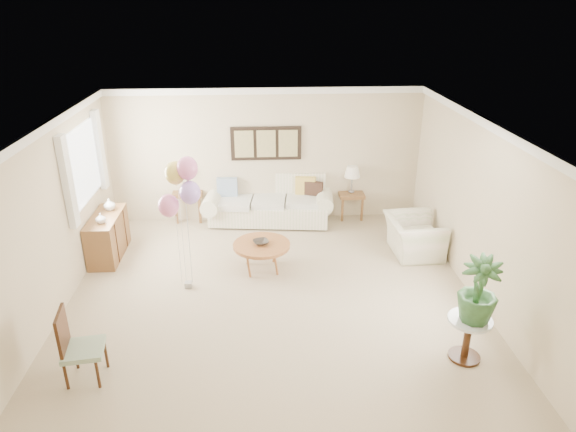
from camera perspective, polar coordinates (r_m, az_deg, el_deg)
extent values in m
plane|color=tan|center=(7.78, -1.75, -8.93)|extent=(6.00, 6.00, 0.00)
cube|color=beige|center=(10.00, -2.43, 6.73)|extent=(6.00, 0.04, 2.60)
cube|color=beige|center=(4.58, -0.62, -15.18)|extent=(6.00, 0.04, 2.60)
cube|color=beige|center=(7.71, -24.77, -0.65)|extent=(0.04, 6.00, 2.60)
cube|color=beige|center=(7.84, 20.61, 0.44)|extent=(0.04, 6.00, 2.60)
cube|color=white|center=(6.76, -2.02, 9.96)|extent=(6.00, 6.00, 0.02)
cube|color=white|center=(9.69, -2.55, 13.72)|extent=(6.00, 0.06, 0.12)
cube|color=white|center=(7.33, -26.17, 8.25)|extent=(0.06, 6.00, 0.12)
cube|color=white|center=(7.47, 21.74, 9.23)|extent=(0.06, 6.00, 0.12)
cube|color=white|center=(8.91, -21.85, 5.32)|extent=(0.04, 1.40, 1.20)
cube|color=white|center=(8.13, -23.28, 3.47)|extent=(0.10, 0.22, 1.40)
cube|color=white|center=(9.68, -20.18, 6.91)|extent=(0.10, 0.22, 1.40)
cube|color=black|center=(9.90, -2.45, 8.07)|extent=(1.35, 0.04, 0.65)
cube|color=#8C8C59|center=(9.88, -4.91, 7.97)|extent=(0.36, 0.02, 0.52)
cube|color=#8C8C59|center=(9.87, -2.45, 8.03)|extent=(0.36, 0.02, 0.52)
cube|color=#8C8C59|center=(9.89, 0.01, 8.07)|extent=(0.36, 0.02, 0.52)
cube|color=silver|center=(10.16, -2.11, 0.59)|extent=(2.38, 1.18, 0.37)
cube|color=silver|center=(10.33, -2.20, 3.45)|extent=(2.30, 0.48, 0.57)
cylinder|color=silver|center=(10.10, -8.34, 1.69)|extent=(0.43, 0.97, 0.33)
cylinder|color=silver|center=(10.15, 4.05, 1.98)|extent=(0.43, 0.97, 0.33)
cube|color=beige|center=(10.03, -5.87, 1.59)|extent=(0.70, 0.81, 0.12)
cube|color=beige|center=(10.02, -2.12, 1.68)|extent=(0.70, 0.81, 0.12)
cube|color=beige|center=(10.06, 1.62, 1.77)|extent=(0.70, 0.81, 0.12)
cube|color=#8199B5|center=(10.12, -6.77, 3.14)|extent=(0.40, 0.12, 0.40)
cube|color=gold|center=(10.15, 1.96, 3.34)|extent=(0.40, 0.12, 0.40)
cube|color=#37231A|center=(10.12, 2.87, 2.89)|extent=(0.35, 0.10, 0.35)
cube|color=silver|center=(10.24, -2.09, -0.49)|extent=(2.08, 0.83, 0.04)
cube|color=brown|center=(10.32, -11.04, 2.65)|extent=(0.57, 0.52, 0.08)
cube|color=brown|center=(10.28, -12.30, 0.58)|extent=(0.05, 0.05, 0.54)
cube|color=brown|center=(10.22, -9.77, 0.64)|extent=(0.05, 0.05, 0.54)
cube|color=brown|center=(10.66, -12.00, 1.44)|extent=(0.05, 0.05, 0.54)
cube|color=brown|center=(10.60, -9.56, 1.51)|extent=(0.05, 0.05, 0.54)
cube|color=brown|center=(10.32, 7.04, 2.42)|extent=(0.49, 0.45, 0.07)
cube|color=brown|center=(10.22, 6.05, 0.63)|extent=(0.04, 0.04, 0.47)
cube|color=brown|center=(10.29, 8.22, 0.68)|extent=(0.04, 0.04, 0.47)
cube|color=brown|center=(10.54, 5.74, 1.38)|extent=(0.04, 0.04, 0.47)
cube|color=brown|center=(10.61, 7.84, 1.43)|extent=(0.04, 0.04, 0.47)
cylinder|color=gray|center=(10.30, -11.07, 3.03)|extent=(0.15, 0.15, 0.06)
cylinder|color=gray|center=(10.24, -11.15, 4.02)|extent=(0.04, 0.04, 0.31)
cone|color=silver|center=(10.15, -11.27, 5.52)|extent=(0.36, 0.36, 0.25)
cylinder|color=gray|center=(10.29, 7.05, 2.75)|extent=(0.13, 0.13, 0.05)
cylinder|color=gray|center=(10.24, 7.10, 3.61)|extent=(0.04, 0.04, 0.27)
cone|color=silver|center=(10.16, 7.17, 4.92)|extent=(0.31, 0.31, 0.22)
cylinder|color=#9C4825|center=(8.30, -2.95, -3.25)|extent=(0.93, 0.93, 0.05)
cylinder|color=#9C4825|center=(8.60, -1.48, -3.96)|extent=(0.04, 0.04, 0.42)
cylinder|color=#9C4825|center=(8.60, -4.40, -4.03)|extent=(0.04, 0.04, 0.42)
cylinder|color=#9C4825|center=(8.21, -4.43, -5.44)|extent=(0.04, 0.04, 0.42)
cylinder|color=#9C4825|center=(8.21, -1.36, -5.36)|extent=(0.04, 0.04, 0.42)
imported|color=#302A23|center=(8.26, -3.03, -2.93)|extent=(0.31, 0.31, 0.06)
imported|color=silver|center=(9.13, 13.78, -2.17)|extent=(0.91, 1.03, 0.65)
cylinder|color=silver|center=(6.67, 19.58, -10.84)|extent=(0.53, 0.53, 0.04)
cylinder|color=#37190C|center=(6.82, 19.26, -12.82)|extent=(0.09, 0.09, 0.53)
cylinder|color=#37190C|center=(6.98, 18.96, -14.62)|extent=(0.39, 0.39, 0.01)
imported|color=#254722|center=(6.43, 20.41, -7.72)|extent=(0.60, 0.60, 0.83)
cube|color=gray|center=(6.54, -21.76, -13.63)|extent=(0.50, 0.50, 0.06)
cylinder|color=#37190C|center=(6.59, -23.46, -15.97)|extent=(0.04, 0.04, 0.37)
cylinder|color=#37190C|center=(6.48, -20.38, -16.17)|extent=(0.04, 0.04, 0.37)
cylinder|color=#37190C|center=(6.85, -22.52, -14.13)|extent=(0.04, 0.04, 0.37)
cylinder|color=#37190C|center=(6.74, -19.56, -14.28)|extent=(0.04, 0.04, 0.37)
cube|color=#37190C|center=(6.45, -23.81, -11.62)|extent=(0.09, 0.43, 0.49)
cube|color=brown|center=(9.29, -19.40, -2.12)|extent=(0.45, 1.20, 0.74)
cube|color=#37190C|center=(9.03, -19.83, -2.93)|extent=(0.46, 0.02, 0.70)
cube|color=#37190C|center=(9.55, -18.92, -1.35)|extent=(0.46, 0.02, 0.70)
imported|color=silver|center=(8.86, -20.10, -0.23)|extent=(0.18, 0.18, 0.17)
imported|color=silver|center=(9.35, -19.24, 1.22)|extent=(0.24, 0.24, 0.20)
cube|color=gray|center=(8.14, -11.02, -7.48)|extent=(0.11, 0.11, 0.09)
ellipsoid|color=pink|center=(7.53, -13.13, 1.13)|extent=(0.30, 0.30, 0.34)
cylinder|color=silver|center=(7.84, -12.00, -3.76)|extent=(0.01, 0.01, 1.13)
ellipsoid|color=#AC80E3|center=(7.41, -10.82, 2.58)|extent=(0.30, 0.30, 0.34)
cylinder|color=silver|center=(7.77, -10.89, -3.12)|extent=(0.01, 0.01, 1.32)
ellipsoid|color=#DAC14E|center=(7.51, -12.43, 4.69)|extent=(0.30, 0.30, 0.34)
cylinder|color=silver|center=(7.81, -11.66, -2.07)|extent=(0.01, 0.01, 1.56)
ellipsoid|color=pink|center=(7.39, -11.12, 5.24)|extent=(0.30, 0.30, 0.34)
cylinder|color=silver|center=(7.74, -11.03, -1.87)|extent=(0.01, 0.01, 1.66)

